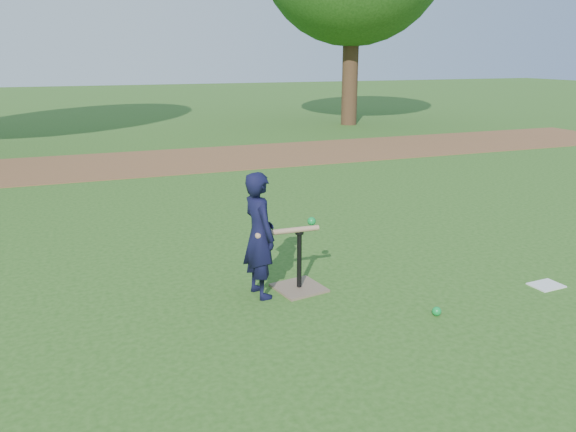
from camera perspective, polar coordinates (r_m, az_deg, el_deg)
name	(u,v)px	position (r m, az deg, el deg)	size (l,w,h in m)	color
ground	(306,301)	(5.19, 1.82, -8.66)	(80.00, 80.00, 0.00)	#285116
dirt_strip	(169,161)	(12.18, -11.95, 5.48)	(24.00, 3.00, 0.01)	brown
child	(259,235)	(5.12, -2.94, -1.95)	(0.43, 0.28, 1.17)	black
wiffle_ball_ground	(437,311)	(5.07, 14.87, -9.33)	(0.08, 0.08, 0.08)	#0C8D34
clipboard	(546,285)	(6.06, 24.76, -6.41)	(0.30, 0.23, 0.01)	silver
batting_tee	(299,278)	(5.40, 1.14, -6.34)	(0.50, 0.50, 0.61)	#775F4B
swing_action	(290,229)	(5.18, 0.22, -1.35)	(0.63, 0.16, 0.13)	tan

